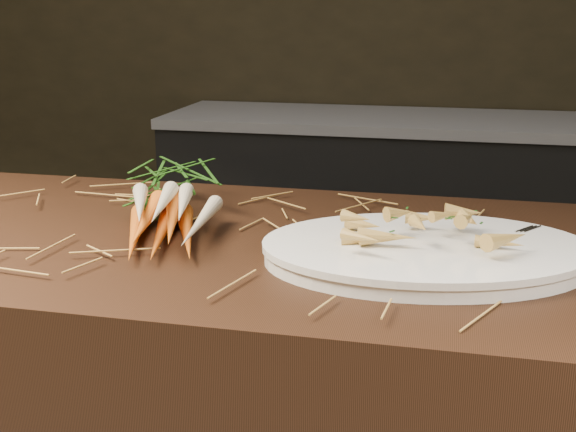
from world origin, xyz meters
TOP-DOWN VIEW (x-y plane):
  - back_counter at (0.30, 2.18)m, footprint 1.82×0.62m
  - straw_bedding at (0.00, 0.30)m, footprint 1.40×0.60m
  - root_veg_bunch at (0.07, 0.36)m, footprint 0.28×0.49m
  - serving_platter at (0.53, 0.24)m, footprint 0.54×0.42m
  - roasted_veg_heap at (0.53, 0.24)m, footprint 0.27×0.22m
  - serving_fork at (0.71, 0.25)m, footprint 0.12×0.16m

SIDE VIEW (x-z plane):
  - back_counter at x=0.30m, z-range 0.00..0.84m
  - straw_bedding at x=0.00m, z-range 0.90..0.92m
  - serving_platter at x=0.53m, z-range 0.90..0.93m
  - serving_fork at x=0.71m, z-range 0.93..0.93m
  - root_veg_bunch at x=0.07m, z-range 0.90..0.99m
  - roasted_veg_heap at x=0.53m, z-range 0.93..0.98m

